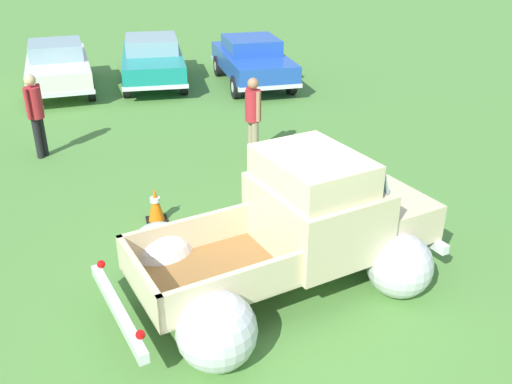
{
  "coord_description": "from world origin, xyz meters",
  "views": [
    {
      "loc": [
        -2.03,
        -6.21,
        4.7
      ],
      "look_at": [
        0.0,
        1.02,
        1.03
      ],
      "focal_mm": 39.13,
      "sensor_mm": 36.0,
      "label": 1
    }
  ],
  "objects_px": {
    "vintage_pickup_truck": "(300,234)",
    "show_car_2": "(252,59)",
    "spectator_0": "(253,113)",
    "lane_cone_0": "(156,205)",
    "spectator_1": "(35,110)",
    "show_car_0": "(58,65)",
    "show_car_1": "(153,58)"
  },
  "relations": [
    {
      "from": "show_car_2",
      "to": "lane_cone_0",
      "type": "height_order",
      "value": "show_car_2"
    },
    {
      "from": "vintage_pickup_truck",
      "to": "show_car_0",
      "type": "relative_size",
      "value": 1.13
    },
    {
      "from": "show_car_0",
      "to": "spectator_1",
      "type": "bearing_deg",
      "value": -5.4
    },
    {
      "from": "vintage_pickup_truck",
      "to": "spectator_1",
      "type": "bearing_deg",
      "value": 109.3
    },
    {
      "from": "vintage_pickup_truck",
      "to": "spectator_0",
      "type": "height_order",
      "value": "vintage_pickup_truck"
    },
    {
      "from": "vintage_pickup_truck",
      "to": "show_car_2",
      "type": "xyz_separation_m",
      "value": [
        2.19,
        10.5,
        0.02
      ]
    },
    {
      "from": "spectator_1",
      "to": "lane_cone_0",
      "type": "bearing_deg",
      "value": -30.27
    },
    {
      "from": "spectator_1",
      "to": "vintage_pickup_truck",
      "type": "bearing_deg",
      "value": -26.97
    },
    {
      "from": "spectator_0",
      "to": "show_car_0",
      "type": "bearing_deg",
      "value": -71.58
    },
    {
      "from": "vintage_pickup_truck",
      "to": "show_car_1",
      "type": "distance_m",
      "value": 11.5
    },
    {
      "from": "show_car_2",
      "to": "spectator_0",
      "type": "relative_size",
      "value": 2.4
    },
    {
      "from": "spectator_0",
      "to": "lane_cone_0",
      "type": "relative_size",
      "value": 2.83
    },
    {
      "from": "vintage_pickup_truck",
      "to": "show_car_2",
      "type": "relative_size",
      "value": 1.15
    },
    {
      "from": "spectator_0",
      "to": "lane_cone_0",
      "type": "height_order",
      "value": "spectator_0"
    },
    {
      "from": "show_car_1",
      "to": "show_car_2",
      "type": "relative_size",
      "value": 1.07
    },
    {
      "from": "show_car_0",
      "to": "lane_cone_0",
      "type": "height_order",
      "value": "show_car_0"
    },
    {
      "from": "show_car_0",
      "to": "show_car_1",
      "type": "distance_m",
      "value": 2.83
    },
    {
      "from": "show_car_0",
      "to": "spectator_1",
      "type": "distance_m",
      "value": 5.46
    },
    {
      "from": "spectator_1",
      "to": "show_car_1",
      "type": "bearing_deg",
      "value": 91.19
    },
    {
      "from": "show_car_0",
      "to": "show_car_2",
      "type": "xyz_separation_m",
      "value": [
        5.81,
        -0.9,
        0.0
      ]
    },
    {
      "from": "spectator_1",
      "to": "lane_cone_0",
      "type": "height_order",
      "value": "spectator_1"
    },
    {
      "from": "spectator_0",
      "to": "lane_cone_0",
      "type": "bearing_deg",
      "value": 30.73
    },
    {
      "from": "show_car_1",
      "to": "spectator_0",
      "type": "xyz_separation_m",
      "value": [
        1.38,
        -6.89,
        0.24
      ]
    },
    {
      "from": "show_car_1",
      "to": "lane_cone_0",
      "type": "height_order",
      "value": "show_car_1"
    },
    {
      "from": "vintage_pickup_truck",
      "to": "spectator_1",
      "type": "relative_size",
      "value": 2.71
    },
    {
      "from": "spectator_0",
      "to": "spectator_1",
      "type": "height_order",
      "value": "spectator_1"
    },
    {
      "from": "show_car_2",
      "to": "spectator_1",
      "type": "distance_m",
      "value": 7.56
    },
    {
      "from": "vintage_pickup_truck",
      "to": "show_car_0",
      "type": "height_order",
      "value": "vintage_pickup_truck"
    },
    {
      "from": "show_car_2",
      "to": "lane_cone_0",
      "type": "bearing_deg",
      "value": -24.55
    },
    {
      "from": "lane_cone_0",
      "to": "show_car_2",
      "type": "bearing_deg",
      "value": 64.2
    },
    {
      "from": "spectator_1",
      "to": "lane_cone_0",
      "type": "relative_size",
      "value": 2.9
    },
    {
      "from": "vintage_pickup_truck",
      "to": "show_car_0",
      "type": "bearing_deg",
      "value": 94.06
    }
  ]
}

